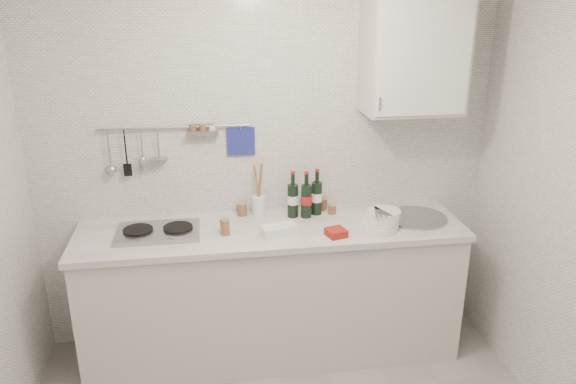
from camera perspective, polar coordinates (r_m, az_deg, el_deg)
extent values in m
cube|color=silver|center=(3.71, -2.28, 2.93)|extent=(3.00, 0.02, 2.50)
cube|color=beige|center=(3.77, -1.59, -10.29)|extent=(2.40, 0.60, 0.88)
cube|color=white|center=(3.55, -1.66, -3.90)|extent=(2.44, 0.64, 0.04)
cube|color=black|center=(3.99, -1.57, -14.97)|extent=(2.34, 0.52, 0.10)
cube|color=#93969B|center=(3.53, -13.04, -3.98)|extent=(0.50, 0.32, 0.03)
cylinder|color=black|center=(3.54, -15.00, -3.74)|extent=(0.18, 0.18, 0.01)
cylinder|color=black|center=(3.51, -11.11, -3.56)|extent=(0.18, 0.18, 0.01)
cylinder|color=#93969B|center=(3.77, 12.85, -2.55)|extent=(0.40, 0.40, 0.02)
cylinder|color=#93969B|center=(3.79, 12.79, -3.34)|extent=(0.34, 0.34, 0.10)
cylinder|color=#93969B|center=(3.59, -11.50, 6.44)|extent=(0.95, 0.02, 0.02)
cube|color=navy|center=(3.64, -4.81, 5.15)|extent=(0.18, 0.02, 0.18)
cube|color=beige|center=(3.60, 12.66, 13.36)|extent=(0.60, 0.35, 0.70)
cube|color=white|center=(3.44, 13.74, 12.96)|extent=(0.56, 0.01, 0.66)
cylinder|color=#93969B|center=(3.38, 9.32, 8.84)|extent=(0.01, 0.01, 0.08)
cylinder|color=#4A74A9|center=(3.59, -11.73, -3.64)|extent=(0.24, 0.24, 0.01)
cylinder|color=#4A74A9|center=(3.58, -11.65, -3.43)|extent=(0.24, 0.24, 0.01)
cylinder|color=white|center=(3.57, 9.18, -3.56)|extent=(0.25, 0.25, 0.01)
cylinder|color=white|center=(3.57, 9.27, -3.33)|extent=(0.24, 0.24, 0.01)
cylinder|color=white|center=(3.57, 9.35, -3.09)|extent=(0.23, 0.23, 0.01)
cylinder|color=white|center=(3.57, 9.44, -2.86)|extent=(0.23, 0.23, 0.01)
cylinder|color=white|center=(3.57, 9.53, -2.63)|extent=(0.22, 0.22, 0.01)
cylinder|color=white|center=(3.57, 9.62, -2.40)|extent=(0.22, 0.22, 0.01)
cylinder|color=white|center=(3.57, 9.70, -2.17)|extent=(0.21, 0.21, 0.01)
cylinder|color=white|center=(3.57, 9.79, -1.93)|extent=(0.20, 0.20, 0.01)
cube|color=white|center=(3.42, -0.92, -3.91)|extent=(0.23, 0.16, 0.06)
cube|color=#AF2513|center=(3.43, 4.91, -4.13)|extent=(0.14, 0.14, 0.05)
cylinder|color=white|center=(3.70, -2.98, -1.44)|extent=(0.09, 0.09, 0.13)
cylinder|color=olive|center=(3.64, -2.86, 1.01)|extent=(0.04, 0.07, 0.27)
cylinder|color=olive|center=(3.66, -3.22, 0.88)|extent=(0.05, 0.05, 0.24)
cylinder|color=brown|center=(3.72, -4.69, -1.76)|extent=(0.06, 0.06, 0.08)
cylinder|color=tan|center=(3.71, -4.71, -1.09)|extent=(0.07, 0.07, 0.01)
cylinder|color=brown|center=(3.81, 3.56, -1.24)|extent=(0.06, 0.06, 0.08)
cylinder|color=tan|center=(3.80, 3.57, -0.63)|extent=(0.06, 0.06, 0.01)
cylinder|color=brown|center=(3.75, 4.50, -1.77)|extent=(0.05, 0.05, 0.06)
cylinder|color=tan|center=(3.74, 4.51, -1.27)|extent=(0.06, 0.06, 0.01)
cylinder|color=brown|center=(3.45, -6.43, -3.58)|extent=(0.06, 0.06, 0.09)
cylinder|color=tan|center=(3.43, -6.46, -2.78)|extent=(0.06, 0.06, 0.01)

